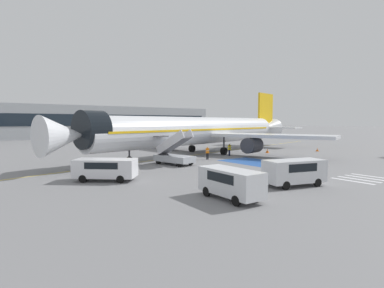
# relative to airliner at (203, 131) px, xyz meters

# --- Properties ---
(ground_plane) EXTENTS (600.00, 600.00, 0.00)m
(ground_plane) POSITION_rel_airliner_xyz_m (-2.55, -0.19, -3.56)
(ground_plane) COLOR slate
(apron_leadline_yellow) EXTENTS (79.86, 18.70, 0.01)m
(apron_leadline_yellow) POSITION_rel_airliner_xyz_m (-0.60, -0.14, -3.56)
(apron_leadline_yellow) COLOR gold
(apron_leadline_yellow) RESTS_ON ground_plane
(apron_stand_patch_blue) EXTENTS (5.38, 10.57, 0.01)m
(apron_stand_patch_blue) POSITION_rel_airliner_xyz_m (-0.60, -12.32, -3.56)
(apron_stand_patch_blue) COLOR #2856A8
(apron_stand_patch_blue) RESTS_ON ground_plane
(apron_walkway_bar_0) EXTENTS (0.44, 3.60, 0.01)m
(apron_walkway_bar_0) POSITION_rel_airliner_xyz_m (-3.00, -23.92, -3.56)
(apron_walkway_bar_0) COLOR silver
(apron_walkway_bar_0) RESTS_ON ground_plane
(apron_walkway_bar_1) EXTENTS (0.44, 3.60, 0.01)m
(apron_walkway_bar_1) POSITION_rel_airliner_xyz_m (-1.80, -23.92, -3.56)
(apron_walkway_bar_1) COLOR silver
(apron_walkway_bar_1) RESTS_ON ground_plane
(apron_walkway_bar_2) EXTENTS (0.44, 3.60, 0.01)m
(apron_walkway_bar_2) POSITION_rel_airliner_xyz_m (-0.60, -23.92, -3.56)
(apron_walkway_bar_2) COLOR silver
(apron_walkway_bar_2) RESTS_ON ground_plane
(apron_walkway_bar_3) EXTENTS (0.44, 3.60, 0.01)m
(apron_walkway_bar_3) POSITION_rel_airliner_xyz_m (0.60, -23.92, -3.56)
(apron_walkway_bar_3) COLOR silver
(apron_walkway_bar_3) RESTS_ON ground_plane
(airliner) EXTENTS (48.19, 36.53, 10.63)m
(airliner) POSITION_rel_airliner_xyz_m (0.00, 0.00, 0.00)
(airliner) COLOR silver
(airliner) RESTS_ON ground_plane
(boarding_stairs_forward) EXTENTS (3.23, 5.53, 4.09)m
(boarding_stairs_forward) POSITION_rel_airliner_xyz_m (-9.72, -6.97, -2.56)
(boarding_stairs_forward) COLOR #ADB2BA
(boarding_stairs_forward) RESTS_ON ground_plane
(fuel_tanker) EXTENTS (8.62, 2.70, 3.62)m
(fuel_tanker) POSITION_rel_airliner_xyz_m (4.25, 25.97, -1.73)
(fuel_tanker) COLOR #38383D
(fuel_tanker) RESTS_ON ground_plane
(service_van_1) EXTENTS (5.05, 3.14, 2.02)m
(service_van_1) POSITION_rel_airliner_xyz_m (-8.51, -22.16, -2.35)
(service_van_1) COLOR silver
(service_van_1) RESTS_ON ground_plane
(service_van_2) EXTENTS (1.95, 4.63, 1.93)m
(service_van_2) POSITION_rel_airliner_xyz_m (-15.21, -22.13, -2.39)
(service_van_2) COLOR silver
(service_van_2) RESTS_ON ground_plane
(service_van_3) EXTENTS (5.20, 4.85, 1.82)m
(service_van_3) POSITION_rel_airliner_xyz_m (-19.50, -11.56, -2.45)
(service_van_3) COLOR silver
(service_van_3) RESTS_ON ground_plane
(ground_crew_0) EXTENTS (0.49, 0.41, 1.71)m
(ground_crew_0) POSITION_rel_airliner_xyz_m (-3.70, -5.69, -2.58)
(ground_crew_0) COLOR black
(ground_crew_0) RESTS_ON ground_plane
(ground_crew_1) EXTENTS (0.44, 0.26, 1.74)m
(ground_crew_1) POSITION_rel_airliner_xyz_m (1.74, -4.09, -2.56)
(ground_crew_1) COLOR #191E38
(ground_crew_1) RESTS_ON ground_plane
(traffic_cone_0) EXTENTS (0.57, 0.57, 0.64)m
(traffic_cone_0) POSITION_rel_airliner_xyz_m (9.23, -4.88, -3.24)
(traffic_cone_0) COLOR orange
(traffic_cone_0) RESTS_ON ground_plane
(traffic_cone_1) EXTENTS (0.48, 0.48, 0.54)m
(traffic_cone_1) POSITION_rel_airliner_xyz_m (17.92, -8.20, -3.29)
(traffic_cone_1) COLOR orange
(traffic_cone_1) RESTS_ON ground_plane
(terminal_building) EXTENTS (107.89, 12.10, 9.84)m
(terminal_building) POSITION_rel_airliner_xyz_m (-8.64, 61.41, 1.36)
(terminal_building) COLOR #9EA3A8
(terminal_building) RESTS_ON ground_plane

